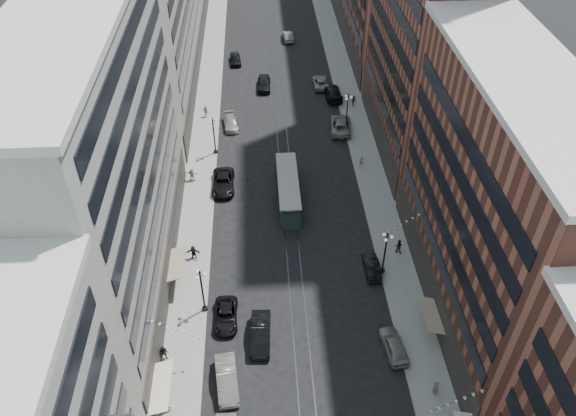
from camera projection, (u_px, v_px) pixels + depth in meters
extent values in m
plane|color=black|center=(282.00, 131.00, 80.17)|extent=(220.00, 220.00, 0.00)
cube|color=gray|center=(208.00, 98.00, 87.21)|extent=(4.00, 180.00, 0.15)
cube|color=gray|center=(348.00, 94.00, 88.19)|extent=(4.00, 180.00, 0.15)
cube|color=#2D2D33|center=(274.00, 97.00, 87.71)|extent=(0.12, 180.00, 0.02)
cube|color=#2D2D33|center=(283.00, 96.00, 87.78)|extent=(0.12, 180.00, 0.02)
cube|color=#9F9B8D|center=(105.00, 169.00, 49.83)|extent=(8.00, 36.00, 28.00)
cube|color=brown|center=(494.00, 208.00, 48.85)|extent=(8.00, 30.00, 24.00)
cylinder|color=black|center=(205.00, 308.00, 55.29)|extent=(0.56, 0.56, 0.30)
cylinder|color=black|center=(202.00, 292.00, 53.69)|extent=(0.18, 0.18, 5.20)
sphere|color=black|center=(199.00, 272.00, 51.87)|extent=(0.24, 0.24, 0.24)
sphere|color=white|center=(205.00, 275.00, 52.15)|extent=(0.36, 0.36, 0.36)
sphere|color=white|center=(198.00, 272.00, 52.42)|extent=(0.36, 0.36, 0.36)
sphere|color=white|center=(197.00, 278.00, 51.83)|extent=(0.36, 0.36, 0.36)
cylinder|color=black|center=(216.00, 152.00, 75.77)|extent=(0.56, 0.56, 0.30)
cylinder|color=black|center=(214.00, 136.00, 74.18)|extent=(0.18, 0.18, 5.20)
sphere|color=black|center=(212.00, 118.00, 72.36)|extent=(0.24, 0.24, 0.24)
sphere|color=white|center=(216.00, 121.00, 72.64)|extent=(0.36, 0.36, 0.36)
sphere|color=white|center=(211.00, 119.00, 72.90)|extent=(0.36, 0.36, 0.36)
sphere|color=white|center=(211.00, 122.00, 72.31)|extent=(0.36, 0.36, 0.36)
cylinder|color=black|center=(382.00, 271.00, 59.14)|extent=(0.56, 0.56, 0.30)
cylinder|color=black|center=(385.00, 254.00, 57.55)|extent=(0.18, 0.18, 5.20)
sphere|color=black|center=(388.00, 234.00, 55.73)|extent=(0.24, 0.24, 0.24)
sphere|color=white|center=(392.00, 237.00, 56.01)|extent=(0.36, 0.36, 0.36)
sphere|color=white|center=(384.00, 235.00, 56.28)|extent=(0.36, 0.36, 0.36)
sphere|color=white|center=(386.00, 240.00, 55.68)|extent=(0.36, 0.36, 0.36)
cylinder|color=black|center=(346.00, 127.00, 80.38)|extent=(0.56, 0.56, 0.30)
cylinder|color=black|center=(347.00, 113.00, 78.79)|extent=(0.18, 0.18, 5.20)
sphere|color=black|center=(348.00, 95.00, 76.97)|extent=(0.24, 0.24, 0.24)
sphere|color=white|center=(351.00, 97.00, 77.25)|extent=(0.36, 0.36, 0.36)
sphere|color=white|center=(346.00, 96.00, 77.51)|extent=(0.36, 0.36, 0.36)
sphere|color=white|center=(347.00, 99.00, 76.92)|extent=(0.36, 0.36, 0.36)
cube|color=#253A2C|center=(288.00, 192.00, 67.76)|extent=(2.28, 10.93, 2.37)
cube|color=gray|center=(288.00, 182.00, 66.82)|extent=(1.46, 10.02, 0.55)
cube|color=gray|center=(288.00, 180.00, 66.58)|extent=(2.46, 11.11, 0.14)
cylinder|color=black|center=(290.00, 220.00, 65.22)|extent=(2.09, 0.64, 0.64)
cylinder|color=black|center=(286.00, 177.00, 71.43)|extent=(2.09, 0.64, 0.64)
imported|color=black|center=(226.00, 316.00, 54.12)|extent=(2.20, 4.77, 1.33)
imported|color=gray|center=(394.00, 345.00, 51.39)|extent=(2.39, 4.75, 1.55)
imported|color=black|center=(260.00, 334.00, 52.28)|extent=(2.07, 5.31, 1.72)
imported|color=#BBB59B|center=(166.00, 403.00, 46.66)|extent=(0.97, 0.68, 1.81)
imported|color=black|center=(164.00, 353.00, 50.43)|extent=(0.89, 0.51, 1.79)
imported|color=#9C9781|center=(436.00, 388.00, 47.83)|extent=(0.57, 1.05, 1.72)
imported|color=black|center=(223.00, 182.00, 69.80)|extent=(2.72, 5.82, 1.61)
imported|color=gray|center=(231.00, 123.00, 80.61)|extent=(2.49, 4.99, 1.39)
imported|color=black|center=(235.00, 59.00, 96.05)|extent=(2.16, 4.58, 1.51)
imported|color=black|center=(372.00, 267.00, 59.03)|extent=(1.49, 4.22, 1.39)
imported|color=gray|center=(341.00, 125.00, 79.88)|extent=(3.45, 6.33, 1.68)
imported|color=black|center=(333.00, 93.00, 86.93)|extent=(2.77, 6.11, 1.74)
imported|color=black|center=(264.00, 83.00, 89.18)|extent=(2.23, 5.16, 1.73)
imported|color=slate|center=(288.00, 36.00, 103.15)|extent=(1.94, 4.63, 1.49)
imported|color=black|center=(193.00, 252.00, 60.28)|extent=(1.56, 0.58, 1.65)
imported|color=#A39787|center=(206.00, 111.00, 82.39)|extent=(1.11, 0.75, 1.73)
imported|color=black|center=(398.00, 246.00, 60.91)|extent=(0.96, 0.73, 1.75)
imported|color=#A19D86|center=(361.00, 160.00, 73.01)|extent=(0.76, 0.66, 1.76)
imported|color=black|center=(353.00, 101.00, 84.63)|extent=(1.17, 0.64, 1.71)
imported|color=gray|center=(227.00, 379.00, 48.65)|extent=(2.32, 5.25, 1.67)
imported|color=gray|center=(321.00, 82.00, 89.82)|extent=(2.61, 5.33, 1.46)
imported|color=#BFB49E|center=(192.00, 174.00, 70.75)|extent=(1.68, 0.82, 1.74)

